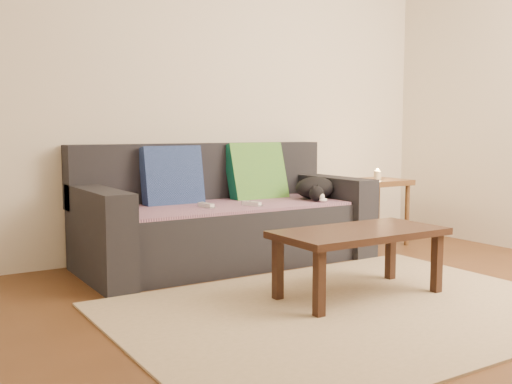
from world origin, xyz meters
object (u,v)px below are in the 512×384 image
Objects in this scene: sofa at (223,221)px; cat at (315,188)px; wii_remote_b at (252,204)px; coffee_table at (359,238)px; side_table at (377,191)px; wii_remote_a at (206,205)px.

sofa is 5.09× the size of cat.
coffee_table is (0.12, -0.99, -0.11)m from wii_remote_b.
coffee_table is (-0.51, -1.08, -0.17)m from cat.
side_table is 0.55× the size of coffee_table.
wii_remote_b is at bearing -70.87° from sofa.
sofa is at bearing -62.27° from wii_remote_a.
side_table is (0.73, 0.09, -0.06)m from cat.
wii_remote_a is 1.00× the size of wii_remote_b.
sofa is 0.77m from cat.
wii_remote_b is 0.27× the size of side_table.
sofa is 2.10× the size of coffee_table.
cat is 0.64m from wii_remote_b.
wii_remote_b is 1.00m from coffee_table.
wii_remote_b is (-0.63, -0.09, -0.07)m from cat.
wii_remote_a is 0.27× the size of side_table.
cat is 0.74m from side_table.
sofa reaches higher than cat.
wii_remote_b is 0.15× the size of coffee_table.
coffee_table is at bearing -137.15° from cat.
side_table is 1.71m from coffee_table.
cat is 2.75× the size of wii_remote_a.
side_table is at bearing -94.79° from wii_remote_a.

